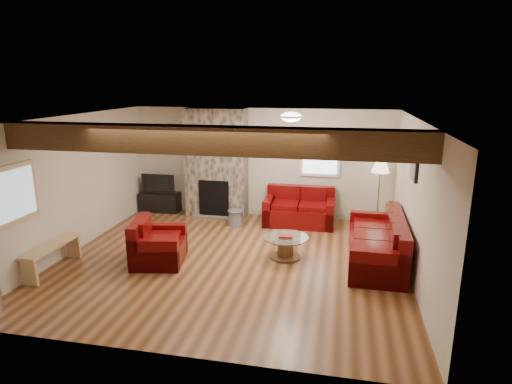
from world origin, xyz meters
TOP-DOWN VIEW (x-y plane):
  - room at (0.00, 0.00)m, footprint 8.00×8.00m
  - oak_beam at (0.00, -1.25)m, footprint 6.00×0.36m
  - chimney_breast at (-1.00, 2.49)m, footprint 1.40×0.67m
  - back_window at (1.35, 2.71)m, footprint 0.90×0.08m
  - hatch_window at (-2.96, -1.50)m, footprint 0.08×1.00m
  - ceiling_dome at (0.90, 0.90)m, footprint 0.40×0.40m
  - artwork_back at (0.15, 2.71)m, footprint 0.42×0.06m
  - artwork_right at (2.96, 0.30)m, footprint 0.06×0.55m
  - sofa_three at (2.48, 0.45)m, footprint 0.94×2.17m
  - loveseat at (0.96, 2.23)m, footprint 1.53×0.89m
  - armchair_red at (-1.23, -0.30)m, footprint 1.01×1.10m
  - coffee_table at (0.91, 0.32)m, footprint 0.82×0.82m
  - tv_cabinet at (-2.45, 2.53)m, footprint 0.94×0.38m
  - television at (-2.45, 2.53)m, footprint 0.81×0.11m
  - floor_lamp at (2.64, 2.43)m, footprint 0.38×0.38m
  - pine_bench at (-2.83, -0.98)m, footprint 0.29×1.23m
  - coal_bucket at (-0.40, 1.89)m, footprint 0.37×0.37m

SIDE VIEW (x-z plane):
  - coal_bucket at x=-0.40m, z-range 0.00..0.35m
  - coffee_table at x=0.91m, z-range -0.01..0.41m
  - pine_bench at x=-2.83m, z-range 0.00..0.46m
  - tv_cabinet at x=-2.45m, z-range 0.00..0.47m
  - armchair_red at x=-1.23m, z-range 0.00..0.77m
  - loveseat at x=0.96m, z-range 0.00..0.81m
  - sofa_three at x=2.48m, z-range 0.00..0.83m
  - television at x=-2.45m, z-range 0.47..0.94m
  - chimney_breast at x=-1.00m, z-range -0.03..2.47m
  - room at x=0.00m, z-range -2.75..5.25m
  - floor_lamp at x=2.64m, z-range 0.52..1.99m
  - hatch_window at x=-2.96m, z-range 1.00..1.90m
  - back_window at x=1.35m, z-range 1.00..2.10m
  - artwork_back at x=0.15m, z-range 1.44..1.96m
  - artwork_right at x=2.96m, z-range 1.54..1.96m
  - oak_beam at x=0.00m, z-range 2.12..2.50m
  - ceiling_dome at x=0.90m, z-range 2.35..2.53m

